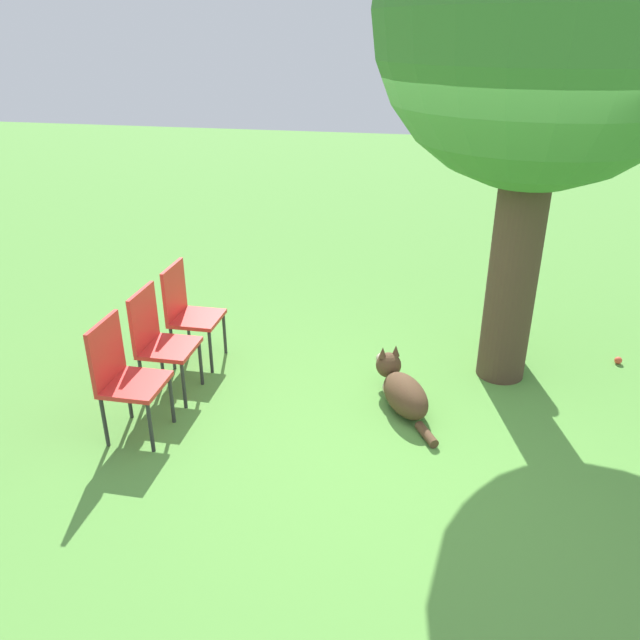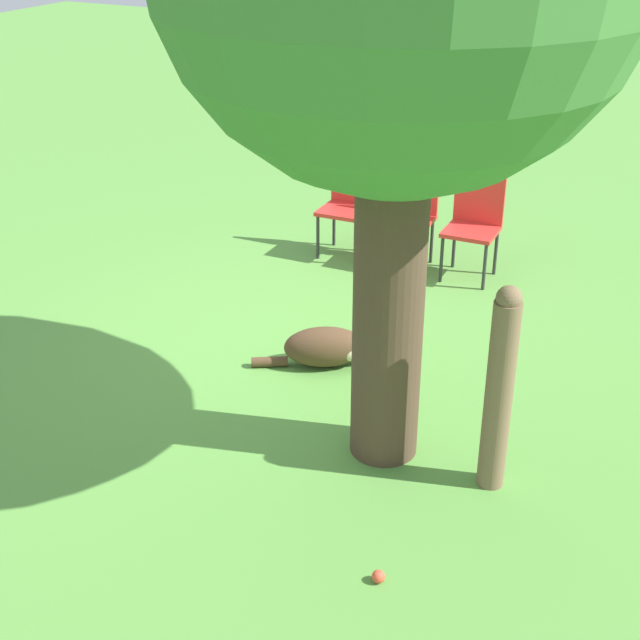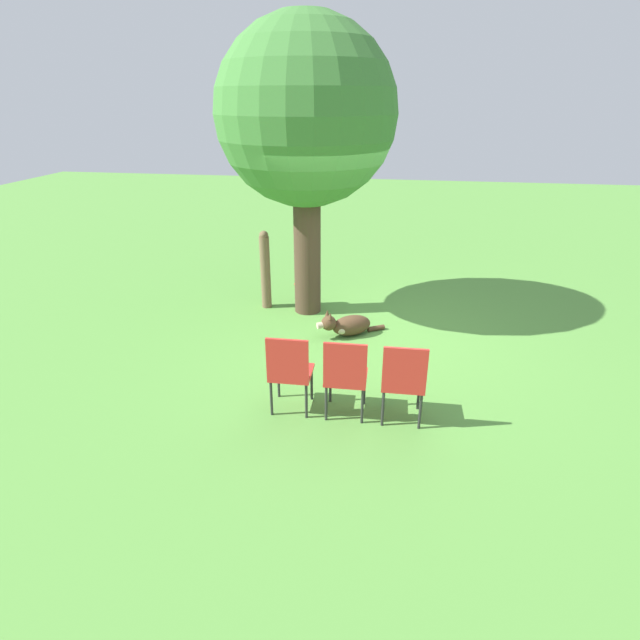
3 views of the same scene
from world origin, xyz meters
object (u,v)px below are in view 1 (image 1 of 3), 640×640
object	(u,v)px
dog	(402,390)
red_chair_1	(158,337)
fence_post	(509,280)
red_chair_2	(187,308)
oak_tree	(549,16)
red_chair_0	(123,372)
tennis_ball	(618,360)

from	to	relation	value
dog	red_chair_1	distance (m)	2.04
red_chair_1	fence_post	bearing A→B (deg)	28.35
red_chair_1	red_chair_2	bearing A→B (deg)	88.78
red_chair_2	oak_tree	bearing A→B (deg)	5.54
oak_tree	red_chair_2	distance (m)	3.69
red_chair_1	oak_tree	bearing A→B (deg)	17.05
oak_tree	red_chair_1	xyz separation A→B (m)	(-2.81, -0.92, -2.37)
fence_post	red_chair_2	xyz separation A→B (m)	(-2.86, -1.02, -0.11)
oak_tree	red_chair_1	size ratio (longest dim) A/B	4.52
oak_tree	red_chair_0	bearing A→B (deg)	-151.69
red_chair_2	fence_post	bearing A→B (deg)	18.54
red_chair_0	tennis_ball	distance (m)	4.38
oak_tree	tennis_ball	xyz separation A→B (m)	(1.08, 0.42, -2.87)
dog	tennis_ball	bearing A→B (deg)	-88.54
red_chair_0	red_chair_2	size ratio (longest dim) A/B	1.00
dog	red_chair_0	xyz separation A→B (m)	(-1.99, -0.79, 0.37)
red_chair_1	red_chair_2	world-z (taller)	same
dog	red_chair_1	world-z (taller)	red_chair_1
oak_tree	tennis_ball	size ratio (longest dim) A/B	61.83
dog	red_chair_1	xyz separation A→B (m)	(-1.99, -0.20, 0.37)
fence_post	tennis_ball	world-z (taller)	fence_post
dog	red_chair_2	bearing A→B (deg)	49.29
fence_post	red_chair_0	bearing A→B (deg)	-142.33
dog	red_chair_2	distance (m)	2.06
red_chair_1	tennis_ball	distance (m)	4.15
red_chair_0	red_chair_1	distance (m)	0.59
fence_post	oak_tree	bearing A→B (deg)	-93.86
dog	tennis_ball	world-z (taller)	dog
oak_tree	fence_post	size ratio (longest dim) A/B	3.33
fence_post	dog	bearing A→B (deg)	-121.47
fence_post	red_chair_0	distance (m)	3.61
dog	tennis_ball	distance (m)	2.22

